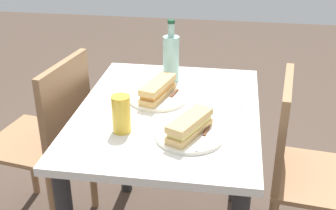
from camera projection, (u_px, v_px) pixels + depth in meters
dining_table at (168, 139)px, 1.83m from camera, size 0.95×0.71×0.73m
chair_far at (304, 168)px, 1.81m from camera, size 0.45×0.45×0.87m
chair_near at (50, 137)px, 2.03m from camera, size 0.46×0.46×0.87m
plate_near at (158, 98)px, 1.85m from camera, size 0.24×0.24×0.01m
baguette_sandwich_near at (158, 89)px, 1.83m from camera, size 0.23×0.13×0.07m
knife_near at (171, 97)px, 1.84m from camera, size 0.18×0.05×0.01m
plate_far at (189, 136)px, 1.57m from camera, size 0.24×0.24×0.01m
baguette_sandwich_far at (190, 126)px, 1.55m from camera, size 0.22×0.15×0.07m
knife_far at (204, 136)px, 1.55m from camera, size 0.18×0.04×0.01m
water_bottle at (171, 57)px, 1.99m from camera, size 0.07×0.07×0.28m
beer_glass at (121, 114)px, 1.59m from camera, size 0.07×0.07×0.14m
paper_napkin at (231, 101)px, 1.84m from camera, size 0.15×0.15×0.00m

